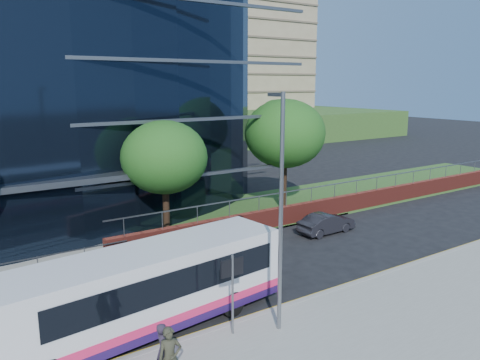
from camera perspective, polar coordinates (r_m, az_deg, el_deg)
ground at (r=16.39m, az=-18.45°, el=-19.77°), size 200.00×200.00×0.00m
grass_verge at (r=37.70m, az=13.89°, el=-1.43°), size 36.00×8.00×0.12m
retaining_wall at (r=32.27m, az=13.92°, el=-2.62°), size 34.00×0.40×2.11m
apartment_block at (r=79.23m, az=-7.32°, el=13.57°), size 60.00×42.00×30.00m
street_sign at (r=15.67m, az=-0.95°, el=-11.80°), size 0.85×0.09×2.80m
tree_far_c at (r=25.20m, az=-9.19°, el=2.73°), size 4.62×4.62×6.51m
tree_far_d at (r=30.69m, az=5.51°, el=5.64°), size 5.28×5.28×7.44m
tree_dist_e at (r=60.33m, az=-6.70°, el=7.95°), size 4.62×4.62×6.51m
tree_dist_f at (r=70.63m, az=4.31°, el=8.27°), size 4.29×4.29×6.05m
streetlight_east at (r=15.29m, az=4.96°, el=-3.35°), size 0.15×0.77×8.00m
city_bus at (r=16.59m, az=-11.69°, el=-12.99°), size 10.91×3.67×2.90m
parked_car at (r=27.19m, az=10.49°, el=-5.20°), size 3.57×1.34×1.17m
pedestrian at (r=14.34m, az=-9.35°, el=-19.73°), size 0.48×0.64×1.62m
pedestrian_b at (r=13.79m, az=-8.53°, el=-20.67°), size 0.74×0.59×1.79m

